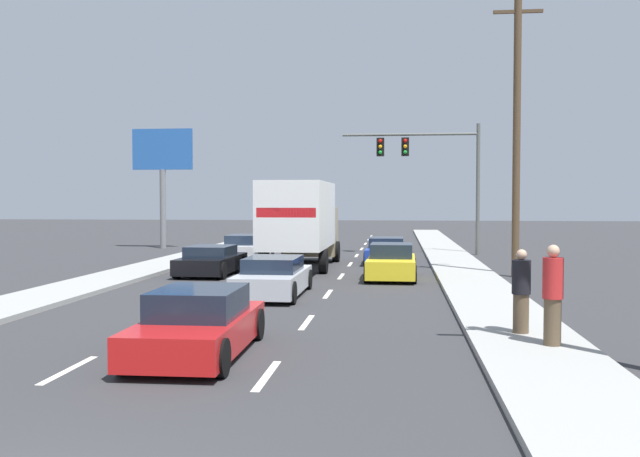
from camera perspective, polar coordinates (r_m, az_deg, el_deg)
The scene contains 16 objects.
ground_plane at distance 30.83m, azimuth -0.77°, elevation -3.02°, with size 140.00×140.00×0.00m, color #333335.
sidewalk_right at distance 25.74m, azimuth 12.06°, elevation -3.97°, with size 2.24×80.00×0.14m, color #9E9E99.
sidewalk_left at distance 27.57m, azimuth -15.38°, elevation -3.59°, with size 2.24×80.00×0.14m, color #9E9E99.
lane_markings at distance 29.02m, azimuth -1.22°, elevation -3.35°, with size 3.54×57.00×0.01m.
car_white at distance 33.21m, azimuth -5.99°, elevation -1.65°, with size 2.01×4.53×1.25m.
car_black at distance 27.24m, azimuth -8.87°, elevation -2.64°, with size 2.01×4.25×1.12m.
box_truck at distance 29.48m, azimuth -1.54°, elevation 0.74°, with size 2.70×8.19×3.61m.
car_silver at distance 21.01m, azimuth -3.82°, elevation -4.02°, with size 1.87×4.42×1.17m.
car_red at distance 13.19m, azimuth -9.91°, elevation -7.76°, with size 1.85×4.21×1.24m.
car_blue at distance 32.26m, azimuth 5.45°, elevation -1.85°, with size 1.92×4.65×1.16m.
car_yellow at distance 25.68m, azimuth 5.85°, elevation -2.81°, with size 1.86×4.15×1.29m.
traffic_signal_mast at distance 37.38m, azimuth 8.30°, elevation 5.71°, with size 7.23×0.69×6.88m.
utility_pole_mid at distance 27.14m, azimuth 15.76°, elevation 7.49°, with size 1.80×0.28×10.43m.
roadside_billboard at distance 42.69m, azimuth -12.73°, elevation 5.11°, with size 3.64×0.36×7.12m.
pedestrian_near_corner at distance 13.84m, azimuth 18.47°, elevation -5.15°, with size 0.38×0.38×1.89m.
pedestrian_mid_block at distance 14.94m, azimuth 16.10°, elevation -4.95°, with size 0.38×0.38×1.72m.
Camera 1 is at (3.81, -5.46, 2.86)m, focal length 39.19 mm.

